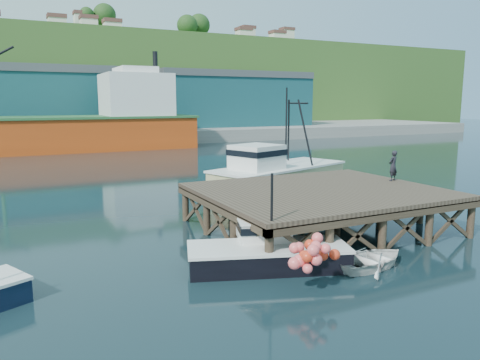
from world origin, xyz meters
TOP-DOWN VIEW (x-y plane):
  - ground at (0.00, 0.00)m, footprint 300.00×300.00m
  - wharf at (5.50, -0.19)m, footprint 12.00×10.00m
  - far_quay at (0.00, 70.00)m, footprint 160.00×40.00m
  - warehouse_mid at (0.00, 65.00)m, footprint 28.00×16.00m
  - warehouse_right at (30.00, 65.00)m, footprint 30.00×16.00m
  - cargo_ship at (-8.46, 48.00)m, footprint 55.50×10.00m
  - hillside at (0.00, 100.00)m, footprint 220.00×50.00m
  - boat_black at (0.25, -3.75)m, footprint 6.84×5.67m
  - trawler at (8.73, 9.72)m, footprint 12.08×7.61m
  - dinghy at (3.95, -5.80)m, footprint 3.76×2.92m
  - dockworker at (10.80, 0.25)m, footprint 0.72×0.57m

SIDE VIEW (x-z plane):
  - ground at x=0.00m, z-range 0.00..0.00m
  - dinghy at x=3.95m, z-range 0.00..0.71m
  - boat_black at x=0.25m, z-range -1.25..2.71m
  - far_quay at x=0.00m, z-range 0.00..2.00m
  - trawler at x=8.73m, z-range -2.24..5.38m
  - wharf at x=5.50m, z-range 0.63..3.25m
  - dockworker at x=10.80m, z-range 2.12..3.87m
  - cargo_ship at x=-8.46m, z-range -3.56..10.19m
  - warehouse_mid at x=0.00m, z-range 2.00..11.00m
  - warehouse_right at x=30.00m, z-range 2.00..11.00m
  - hillside at x=0.00m, z-range 0.00..22.00m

